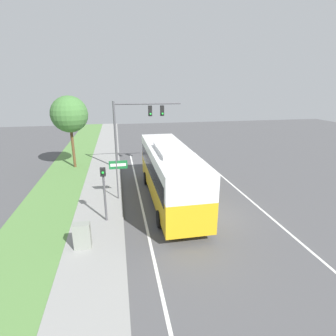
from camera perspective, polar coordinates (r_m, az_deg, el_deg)
name	(u,v)px	position (r m, az deg, el deg)	size (l,w,h in m)	color
ground_plane	(207,217)	(15.66, 8.55, -10.51)	(80.00, 80.00, 0.00)	#4C4C4F
sidewalk	(98,227)	(14.92, -15.09, -12.21)	(2.80, 80.00, 0.12)	gray
grass_verge	(34,233)	(15.54, -27.20, -12.45)	(3.60, 80.00, 0.10)	#568442
lane_divider_near	(146,223)	(14.94, -4.88, -11.82)	(0.14, 30.00, 0.01)	silver
lane_divider_far	(264,212)	(17.12, 20.14, -8.89)	(0.14, 30.00, 0.01)	silver
bus	(170,171)	(16.85, 0.36, -0.57)	(2.68, 10.64, 3.75)	gold
signal_gantry	(136,121)	(23.53, -7.05, 10.10)	(5.95, 0.41, 6.04)	#4C4C51
pedestrian_signal	(104,186)	(14.46, -13.76, -3.86)	(0.28, 0.34, 3.19)	#4C4C51
street_sign	(118,172)	(17.23, -10.87, -0.89)	(1.17, 0.08, 2.77)	#4C4C51
utility_cabinet	(82,236)	(13.00, -18.19, -13.81)	(0.76, 0.45, 1.23)	gray
roadside_tree	(69,114)	(24.86, -20.67, 10.86)	(3.18, 3.18, 6.40)	brown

